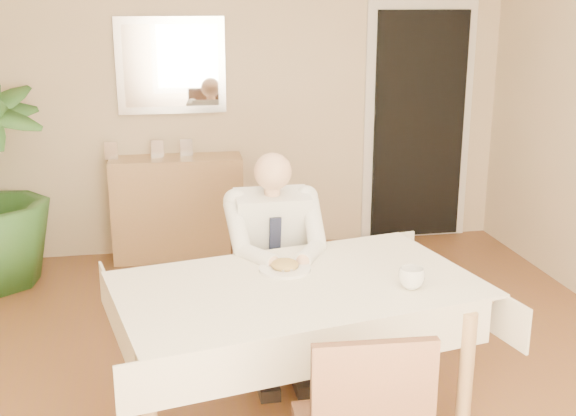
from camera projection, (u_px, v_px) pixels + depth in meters
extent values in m
plane|color=brown|center=(300.00, 394.00, 3.91)|extent=(5.00, 5.00, 0.00)
cube|color=beige|center=(239.00, 95.00, 5.90)|extent=(4.50, 0.02, 2.60)
cube|color=white|center=(418.00, 126.00, 6.25)|extent=(0.96, 0.03, 2.10)
cube|color=black|center=(419.00, 127.00, 6.22)|extent=(0.80, 0.05, 1.95)
cube|color=silver|center=(171.00, 66.00, 5.71)|extent=(0.86, 0.03, 0.76)
cube|color=white|center=(171.00, 66.00, 5.70)|extent=(0.74, 0.02, 0.64)
cube|color=#997451|center=(297.00, 289.00, 3.45)|extent=(1.74, 1.19, 0.04)
cube|color=#F1E8C9|center=(297.00, 284.00, 3.45)|extent=(1.86, 1.31, 0.01)
cube|color=#F1E8C9|center=(321.00, 353.00, 3.00)|extent=(1.67, 0.35, 0.22)
cube|color=#F1E8C9|center=(279.00, 268.00, 3.95)|extent=(1.67, 0.35, 0.22)
cube|color=#F1E8C9|center=(117.00, 319.00, 3.32)|extent=(0.21, 0.98, 0.22)
cube|color=#F1E8C9|center=(463.00, 292.00, 3.63)|extent=(0.21, 0.98, 0.22)
cylinder|color=#997451|center=(149.00, 415.00, 3.08)|extent=(0.07, 0.07, 0.70)
cylinder|color=#997451|center=(465.00, 383.00, 3.34)|extent=(0.07, 0.07, 0.70)
cylinder|color=#997451|center=(148.00, 338.00, 3.78)|extent=(0.07, 0.07, 0.70)
cylinder|color=#997451|center=(410.00, 316.00, 4.03)|extent=(0.07, 0.07, 0.70)
cube|color=#3C2015|center=(270.00, 283.00, 4.29)|extent=(0.42, 0.42, 0.04)
cube|color=#3C2015|center=(265.00, 234.00, 4.40)|extent=(0.42, 0.04, 0.42)
cylinder|color=#3C2015|center=(245.00, 334.00, 4.15)|extent=(0.04, 0.04, 0.41)
cylinder|color=#3C2015|center=(306.00, 329.00, 4.21)|extent=(0.04, 0.04, 0.41)
cylinder|color=#3C2015|center=(237.00, 308.00, 4.49)|extent=(0.04, 0.04, 0.41)
cylinder|color=#3C2015|center=(294.00, 304.00, 4.55)|extent=(0.04, 0.04, 0.41)
cube|color=#3C2015|center=(374.00, 400.00, 2.51)|extent=(0.44, 0.07, 0.44)
cube|color=white|center=(271.00, 235.00, 4.16)|extent=(0.42, 0.31, 0.55)
cube|color=black|center=(275.00, 246.00, 4.05)|extent=(0.07, 0.08, 0.36)
cylinder|color=tan|center=(272.00, 189.00, 4.04)|extent=(0.09, 0.09, 0.08)
sphere|color=tan|center=(273.00, 172.00, 3.99)|extent=(0.21, 0.21, 0.21)
cube|color=black|center=(260.00, 287.00, 4.02)|extent=(0.13, 0.42, 0.13)
cube|color=black|center=(295.00, 284.00, 4.06)|extent=(0.13, 0.42, 0.13)
cube|color=black|center=(265.00, 348.00, 3.93)|extent=(0.11, 0.12, 0.45)
cube|color=black|center=(301.00, 345.00, 3.97)|extent=(0.11, 0.12, 0.45)
cube|color=black|center=(267.00, 385.00, 3.93)|extent=(0.11, 0.26, 0.07)
cube|color=black|center=(303.00, 382.00, 3.96)|extent=(0.11, 0.26, 0.07)
cylinder|color=white|center=(285.00, 269.00, 3.60)|extent=(0.26, 0.26, 0.02)
ellipsoid|color=olive|center=(285.00, 265.00, 3.60)|extent=(0.14, 0.14, 0.06)
cylinder|color=silver|center=(295.00, 269.00, 3.55)|extent=(0.01, 0.13, 0.01)
cylinder|color=silver|center=(279.00, 271.00, 3.53)|extent=(0.01, 0.13, 0.01)
imported|color=white|center=(412.00, 278.00, 3.38)|extent=(0.13, 0.13, 0.10)
cube|color=#997451|center=(178.00, 208.00, 5.88)|extent=(1.06, 0.40, 0.84)
cube|color=silver|center=(111.00, 151.00, 5.68)|extent=(0.10, 0.02, 0.14)
cube|color=silver|center=(157.00, 149.00, 5.76)|extent=(0.10, 0.02, 0.14)
cube|color=silver|center=(186.00, 148.00, 5.80)|extent=(0.10, 0.02, 0.14)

